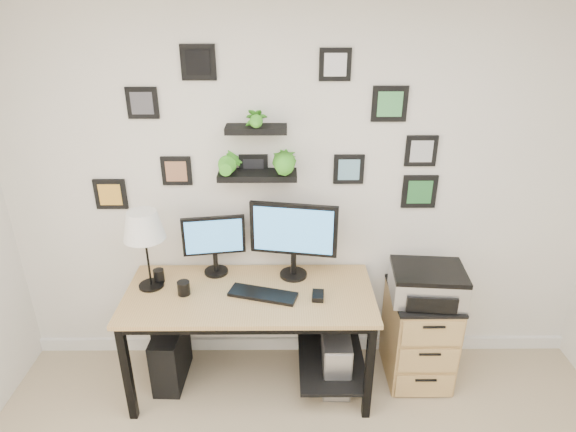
{
  "coord_description": "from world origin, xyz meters",
  "views": [
    {
      "loc": [
        -0.13,
        -0.98,
        2.48
      ],
      "look_at": [
        -0.11,
        1.83,
        1.2
      ],
      "focal_mm": 30.0,
      "sensor_mm": 36.0,
      "label": 1
    }
  ],
  "objects_px": {
    "table_lamp": "(143,227)",
    "pc_tower_black": "(171,355)",
    "desk": "(256,305)",
    "file_cabinet": "(419,335)",
    "monitor_right": "(294,235)",
    "mug": "(184,288)",
    "pc_tower_grey": "(335,357)",
    "monitor_left": "(214,241)",
    "printer": "(427,283)"
  },
  "relations": [
    {
      "from": "monitor_left",
      "to": "table_lamp",
      "type": "distance_m",
      "value": 0.47
    },
    {
      "from": "pc_tower_grey",
      "to": "file_cabinet",
      "type": "relative_size",
      "value": 0.63
    },
    {
      "from": "mug",
      "to": "printer",
      "type": "distance_m",
      "value": 1.58
    },
    {
      "from": "table_lamp",
      "to": "pc_tower_black",
      "type": "xyz_separation_m",
      "value": [
        0.08,
        -0.03,
        -0.97
      ]
    },
    {
      "from": "pc_tower_black",
      "to": "monitor_left",
      "type": "bearing_deg",
      "value": 33.1
    },
    {
      "from": "table_lamp",
      "to": "printer",
      "type": "bearing_deg",
      "value": -0.67
    },
    {
      "from": "pc_tower_black",
      "to": "file_cabinet",
      "type": "xyz_separation_m",
      "value": [
        1.73,
        0.05,
        0.13
      ]
    },
    {
      "from": "desk",
      "to": "monitor_right",
      "type": "xyz_separation_m",
      "value": [
        0.25,
        0.16,
        0.44
      ]
    },
    {
      "from": "monitor_right",
      "to": "table_lamp",
      "type": "xyz_separation_m",
      "value": [
        -0.93,
        -0.12,
        0.11
      ]
    },
    {
      "from": "table_lamp",
      "to": "pc_tower_black",
      "type": "height_order",
      "value": "table_lamp"
    },
    {
      "from": "monitor_right",
      "to": "pc_tower_black",
      "type": "xyz_separation_m",
      "value": [
        -0.86,
        -0.15,
        -0.86
      ]
    },
    {
      "from": "mug",
      "to": "pc_tower_grey",
      "type": "relative_size",
      "value": 0.21
    },
    {
      "from": "desk",
      "to": "file_cabinet",
      "type": "distance_m",
      "value": 1.17
    },
    {
      "from": "mug",
      "to": "file_cabinet",
      "type": "distance_m",
      "value": 1.65
    },
    {
      "from": "desk",
      "to": "table_lamp",
      "type": "distance_m",
      "value": 0.88
    },
    {
      "from": "pc_tower_grey",
      "to": "printer",
      "type": "distance_m",
      "value": 0.82
    },
    {
      "from": "monitor_right",
      "to": "table_lamp",
      "type": "distance_m",
      "value": 0.95
    },
    {
      "from": "monitor_left",
      "to": "file_cabinet",
      "type": "bearing_deg",
      "value": -6.06
    },
    {
      "from": "pc_tower_grey",
      "to": "file_cabinet",
      "type": "xyz_separation_m",
      "value": [
        0.59,
        0.08,
        0.13
      ]
    },
    {
      "from": "desk",
      "to": "monitor_left",
      "type": "bearing_deg",
      "value": 143.39
    },
    {
      "from": "printer",
      "to": "file_cabinet",
      "type": "bearing_deg",
      "value": 88.05
    },
    {
      "from": "monitor_right",
      "to": "mug",
      "type": "bearing_deg",
      "value": -163.19
    },
    {
      "from": "monitor_right",
      "to": "mug",
      "type": "relative_size",
      "value": 6.33
    },
    {
      "from": "mug",
      "to": "file_cabinet",
      "type": "relative_size",
      "value": 0.13
    },
    {
      "from": "monitor_left",
      "to": "pc_tower_grey",
      "type": "xyz_separation_m",
      "value": [
        0.82,
        -0.23,
        -0.79
      ]
    },
    {
      "from": "monitor_right",
      "to": "mug",
      "type": "xyz_separation_m",
      "value": [
        -0.7,
        -0.21,
        -0.27
      ]
    },
    {
      "from": "monitor_right",
      "to": "pc_tower_black",
      "type": "bearing_deg",
      "value": -170.04
    },
    {
      "from": "monitor_left",
      "to": "table_lamp",
      "type": "xyz_separation_m",
      "value": [
        -0.41,
        -0.16,
        0.18
      ]
    },
    {
      "from": "monitor_left",
      "to": "mug",
      "type": "distance_m",
      "value": 0.37
    },
    {
      "from": "pc_tower_black",
      "to": "printer",
      "type": "bearing_deg",
      "value": 2.56
    },
    {
      "from": "table_lamp",
      "to": "pc_tower_black",
      "type": "distance_m",
      "value": 0.98
    },
    {
      "from": "monitor_left",
      "to": "desk",
      "type": "bearing_deg",
      "value": -36.61
    },
    {
      "from": "pc_tower_grey",
      "to": "file_cabinet",
      "type": "distance_m",
      "value": 0.6
    },
    {
      "from": "desk",
      "to": "file_cabinet",
      "type": "relative_size",
      "value": 2.39
    },
    {
      "from": "monitor_left",
      "to": "monitor_right",
      "type": "relative_size",
      "value": 0.74
    },
    {
      "from": "file_cabinet",
      "to": "monitor_right",
      "type": "bearing_deg",
      "value": 173.21
    },
    {
      "from": "monitor_right",
      "to": "mug",
      "type": "height_order",
      "value": "monitor_right"
    },
    {
      "from": "file_cabinet",
      "to": "mug",
      "type": "bearing_deg",
      "value": -176.1
    },
    {
      "from": "monitor_right",
      "to": "pc_tower_grey",
      "type": "xyz_separation_m",
      "value": [
        0.29,
        -0.19,
        -0.86
      ]
    },
    {
      "from": "table_lamp",
      "to": "printer",
      "type": "height_order",
      "value": "table_lamp"
    },
    {
      "from": "monitor_right",
      "to": "printer",
      "type": "relative_size",
      "value": 1.17
    },
    {
      "from": "table_lamp",
      "to": "pc_tower_black",
      "type": "bearing_deg",
      "value": -21.99
    },
    {
      "from": "mug",
      "to": "desk",
      "type": "bearing_deg",
      "value": 6.26
    },
    {
      "from": "pc_tower_black",
      "to": "pc_tower_grey",
      "type": "distance_m",
      "value": 1.15
    },
    {
      "from": "pc_tower_black",
      "to": "pc_tower_grey",
      "type": "xyz_separation_m",
      "value": [
        1.15,
        -0.04,
        -0.0
      ]
    },
    {
      "from": "file_cabinet",
      "to": "printer",
      "type": "relative_size",
      "value": 1.37
    },
    {
      "from": "file_cabinet",
      "to": "printer",
      "type": "height_order",
      "value": "printer"
    },
    {
      "from": "table_lamp",
      "to": "printer",
      "type": "relative_size",
      "value": 1.09
    },
    {
      "from": "pc_tower_black",
      "to": "printer",
      "type": "height_order",
      "value": "printer"
    },
    {
      "from": "mug",
      "to": "pc_tower_black",
      "type": "distance_m",
      "value": 0.61
    }
  ]
}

